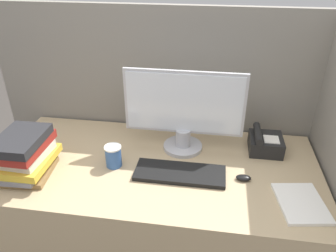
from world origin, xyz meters
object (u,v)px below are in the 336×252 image
(keyboard, at_px, (180,173))
(mouse, at_px, (244,178))
(monitor, at_px, (184,113))
(coffee_cup, at_px, (113,156))
(desk_telephone, at_px, (265,143))
(book_stack, at_px, (25,154))

(keyboard, height_order, mouse, mouse)
(monitor, height_order, coffee_cup, monitor)
(mouse, distance_m, desk_telephone, 0.29)
(book_stack, bearing_deg, mouse, 5.48)
(coffee_cup, bearing_deg, book_stack, -163.06)
(monitor, xyz_separation_m, book_stack, (-0.68, -0.32, -0.10))
(keyboard, height_order, book_stack, book_stack)
(mouse, distance_m, book_stack, 0.99)
(keyboard, bearing_deg, desk_telephone, 33.58)
(monitor, xyz_separation_m, mouse, (0.30, -0.22, -0.19))
(monitor, height_order, desk_telephone, monitor)
(monitor, height_order, keyboard, monitor)
(keyboard, bearing_deg, coffee_cup, 175.49)
(monitor, distance_m, coffee_cup, 0.40)
(keyboard, xyz_separation_m, mouse, (0.29, 0.01, 0.00))
(monitor, relative_size, book_stack, 2.09)
(mouse, height_order, coffee_cup, coffee_cup)
(desk_telephone, bearing_deg, coffee_cup, -161.51)
(book_stack, bearing_deg, desk_telephone, 17.96)
(keyboard, relative_size, coffee_cup, 3.89)
(book_stack, xyz_separation_m, desk_telephone, (1.10, 0.36, -0.06))
(mouse, height_order, book_stack, book_stack)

